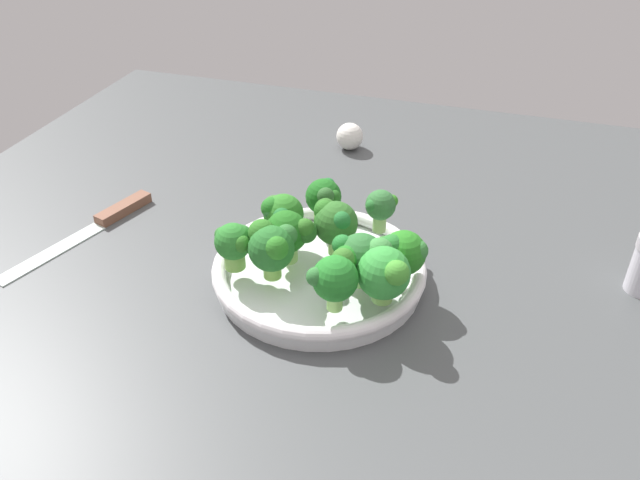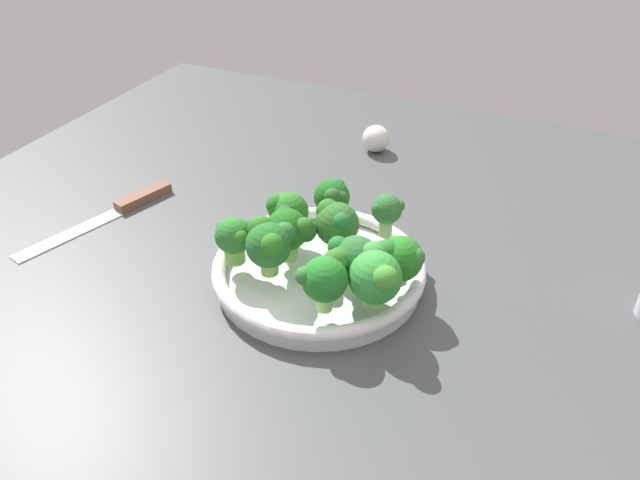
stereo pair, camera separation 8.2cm
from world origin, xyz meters
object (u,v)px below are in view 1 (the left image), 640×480
broccoli_floret_1 (335,277)px  garlic_bulb (350,136)px  broccoli_floret_2 (234,243)px  knife (99,223)px  broccoli_floret_0 (272,246)px  broccoli_floret_5 (281,213)px  broccoli_floret_6 (289,232)px  broccoli_floret_4 (384,271)px  broccoli_floret_7 (324,197)px  broccoli_floret_3 (381,206)px  broccoli_floret_8 (402,252)px  broccoli_floret_10 (334,222)px  broccoli_floret_9 (358,257)px  bowl (320,269)px

broccoli_floret_1 → garlic_bulb: (47.64, 11.15, -5.34)cm
broccoli_floret_2 → knife: broccoli_floret_2 is taller
broccoli_floret_0 → broccoli_floret_5: broccoli_floret_0 is taller
broccoli_floret_6 → broccoli_floret_1: bearing=-131.9°
broccoli_floret_0 → broccoli_floret_4: 14.20cm
broccoli_floret_2 → broccoli_floret_5: broccoli_floret_5 is taller
broccoli_floret_2 → broccoli_floret_7: 15.99cm
broccoli_floret_2 → broccoli_floret_3: size_ratio=1.01×
broccoli_floret_0 → broccoli_floret_8: size_ratio=1.07×
broccoli_floret_10 → broccoli_floret_0: bearing=140.6°
broccoli_floret_7 → broccoli_floret_9: broccoli_floret_9 is taller
bowl → broccoli_floret_2: broccoli_floret_2 is taller
bowl → broccoli_floret_0: broccoli_floret_0 is taller
broccoli_floret_7 → broccoli_floret_9: bearing=-147.4°
garlic_bulb → broccoli_floret_1: bearing=-166.8°
broccoli_floret_1 → broccoli_floret_2: (3.82, 14.30, -0.75)cm
broccoli_floret_7 → broccoli_floret_4: bearing=-141.4°
broccoli_floret_9 → broccoli_floret_7: bearing=32.6°
broccoli_floret_1 → broccoli_floret_5: 16.37cm
broccoli_floret_3 → broccoli_floret_6: (-10.14, 9.55, 0.31)cm
broccoli_floret_6 → broccoli_floret_8: size_ratio=1.05×
broccoli_floret_3 → knife: bearing=99.0°
bowl → broccoli_floret_3: broccoli_floret_3 is taller
broccoli_floret_5 → broccoli_floret_1: bearing=-137.1°
broccoli_floret_1 → broccoli_floret_8: (8.18, -6.16, -0.73)cm
broccoli_floret_7 → garlic_bulb: size_ratio=1.28×
broccoli_floret_1 → broccoli_floret_5: bearing=42.9°
broccoli_floret_8 → broccoli_floret_3: bearing=27.3°
broccoli_floret_2 → knife: (7.20, 25.70, -6.49)cm
broccoli_floret_10 → garlic_bulb: bearing=12.1°
knife → garlic_bulb: 46.66cm
broccoli_floret_4 → broccoli_floret_10: 11.31cm
broccoli_floret_4 → knife: 46.32cm
broccoli_floret_0 → broccoli_floret_1: 9.76cm
broccoli_floret_3 → broccoli_floret_8: (-9.36, -4.84, -0.20)cm
bowl → broccoli_floret_6: 7.06cm
broccoli_floret_6 → knife: 32.73cm
bowl → broccoli_floret_1: bearing=-152.4°
broccoli_floret_1 → broccoli_floret_9: 5.31cm
broccoli_floret_1 → broccoli_floret_2: bearing=75.1°
broccoli_floret_3 → broccoli_floret_7: bearing=87.1°
bowl → broccoli_floret_2: 12.14cm
garlic_bulb → broccoli_floret_10: bearing=-167.9°
broccoli_floret_0 → broccoli_floret_2: broccoli_floret_0 is taller
broccoli_floret_0 → broccoli_floret_5: (8.48, 2.03, -0.63)cm
broccoli_floret_0 → broccoli_floret_10: 9.25cm
knife → broccoli_floret_2: bearing=-105.7°
broccoli_floret_5 → broccoli_floret_8: size_ratio=0.96×
broccoli_floret_5 → broccoli_floret_6: size_ratio=0.92×
broccoli_floret_1 → broccoli_floret_3: (17.54, -1.32, -0.53)cm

